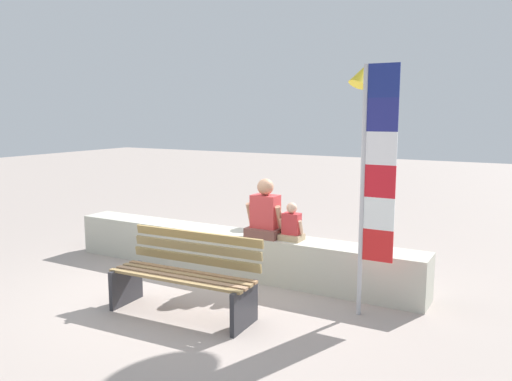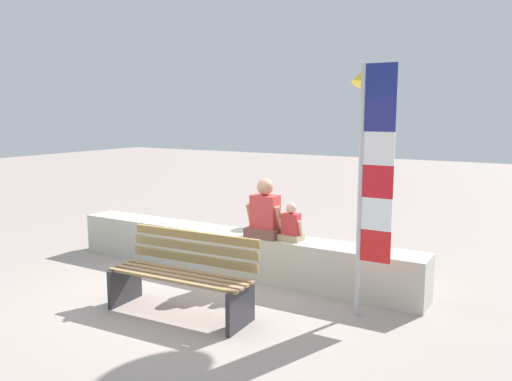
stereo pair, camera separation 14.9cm
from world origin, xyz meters
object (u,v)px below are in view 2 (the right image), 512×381
at_px(person_child, 291,226).
at_px(park_bench, 183,276).
at_px(person_adult, 265,214).
at_px(flag_banner, 371,176).
at_px(kite_yellow, 365,76).

bearing_deg(person_child, park_bench, -113.24).
distance_m(person_adult, person_child, 0.40).
bearing_deg(flag_banner, kite_yellow, 110.19).
bearing_deg(kite_yellow, person_child, -91.24).
distance_m(park_bench, flag_banner, 2.32).
bearing_deg(person_adult, flag_banner, -18.71).
relative_size(park_bench, kite_yellow, 2.08).
relative_size(person_adult, flag_banner, 0.29).
bearing_deg(person_child, kite_yellow, 88.76).
height_order(park_bench, person_adult, person_adult).
height_order(park_bench, kite_yellow, kite_yellow).
relative_size(park_bench, flag_banner, 0.63).
bearing_deg(person_child, person_adult, -179.95).
bearing_deg(flag_banner, person_child, 155.92).
distance_m(person_child, kite_yellow, 3.29).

